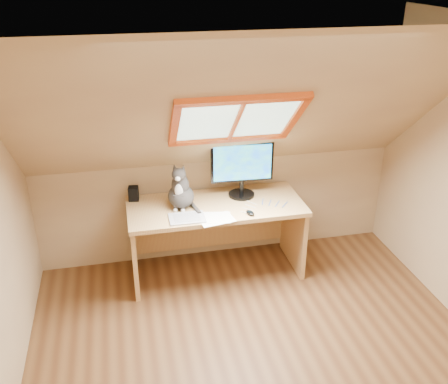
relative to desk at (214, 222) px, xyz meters
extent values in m
plane|color=brown|center=(0.10, -1.45, -0.51)|extent=(3.50, 3.50, 0.00)
cube|color=tan|center=(0.10, 0.30, -0.01)|extent=(3.50, 0.02, 1.00)
cube|color=silver|center=(0.10, -2.22, 1.89)|extent=(3.50, 1.95, 0.02)
cube|color=tan|center=(0.10, -0.47, 1.19)|extent=(3.50, 1.56, 1.41)
cube|color=#B2E0CC|center=(0.10, -0.40, 1.12)|extent=(0.90, 0.53, 0.48)
cube|color=#EB5416|center=(0.10, -0.40, 1.12)|extent=(1.02, 0.64, 0.59)
cube|color=tan|center=(0.00, -0.07, 0.20)|extent=(1.60, 0.70, 0.04)
cube|color=tan|center=(-0.77, -0.07, -0.16)|extent=(0.04, 0.63, 0.69)
cube|color=tan|center=(0.77, -0.07, -0.16)|extent=(0.04, 0.63, 0.69)
cube|color=tan|center=(0.00, 0.25, -0.16)|extent=(1.50, 0.03, 0.48)
cylinder|color=black|center=(0.27, 0.06, 0.23)|extent=(0.24, 0.24, 0.02)
cylinder|color=black|center=(0.27, 0.06, 0.31)|extent=(0.04, 0.04, 0.13)
cube|color=black|center=(0.27, 0.06, 0.57)|extent=(0.58, 0.07, 0.38)
cube|color=#061DC3|center=(0.27, 0.03, 0.57)|extent=(0.53, 0.04, 0.33)
ellipsoid|color=#393532|center=(-0.31, -0.04, 0.32)|extent=(0.31, 0.34, 0.20)
ellipsoid|color=#393532|center=(-0.32, -0.06, 0.44)|extent=(0.19, 0.19, 0.22)
ellipsoid|color=silver|center=(-0.34, -0.12, 0.42)|extent=(0.08, 0.06, 0.13)
ellipsoid|color=#393532|center=(-0.33, -0.10, 0.56)|extent=(0.15, 0.14, 0.11)
sphere|color=silver|center=(-0.35, -0.15, 0.55)|extent=(0.04, 0.04, 0.04)
cone|color=#393532|center=(-0.36, -0.07, 0.62)|extent=(0.07, 0.07, 0.07)
cone|color=#393532|center=(-0.29, -0.09, 0.62)|extent=(0.07, 0.06, 0.07)
cube|color=black|center=(-0.72, 0.18, 0.29)|extent=(0.10, 0.10, 0.13)
cube|color=#B2B2B7|center=(-0.30, -0.29, 0.23)|extent=(0.31, 0.22, 0.01)
ellipsoid|color=black|center=(0.25, -0.33, 0.24)|extent=(0.08, 0.11, 0.03)
cube|color=white|center=(-0.15, -0.33, 0.22)|extent=(0.33, 0.27, 0.00)
cube|color=white|center=(-0.15, -0.33, 0.23)|extent=(0.32, 0.24, 0.00)
camera|label=1|loc=(-0.79, -4.04, 2.27)|focal=40.00mm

